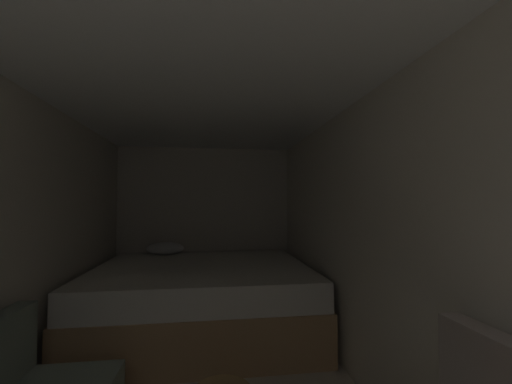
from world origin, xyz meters
name	(u,v)px	position (x,y,z in m)	size (l,w,h in m)	color
wall_back	(205,224)	(0.00, 4.19, 1.07)	(2.45, 0.05, 2.15)	beige
wall_right	(370,245)	(1.20, 1.82, 1.07)	(0.05, 4.70, 2.15)	beige
ceiling_slab	(199,83)	(0.00, 1.82, 2.17)	(2.45, 4.70, 0.05)	white
bed	(202,298)	(0.00, 3.17, 0.35)	(2.23, 1.91, 0.87)	tan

